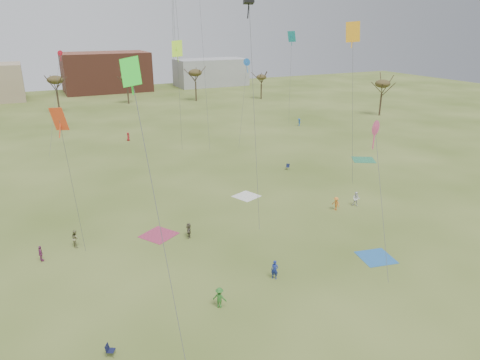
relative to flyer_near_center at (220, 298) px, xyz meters
name	(u,v)px	position (x,y,z in m)	size (l,w,h in m)	color
ground	(303,286)	(7.33, -0.43, -0.84)	(260.00, 260.00, 0.00)	#3C5119
flyer_near_center	(220,298)	(0.00, 0.00, 0.00)	(1.09, 0.63, 1.69)	#2A6923
flyer_near_right	(275,270)	(5.80, 1.63, 0.00)	(0.62, 0.41, 1.69)	navy
spectator_fore_b	(76,238)	(-8.81, 15.03, 0.02)	(0.84, 0.66, 1.73)	#828053
spectator_fore_c	(189,230)	(1.76, 12.03, -0.06)	(1.46, 0.46, 1.57)	brown
flyer_mid_b	(336,204)	(19.53, 11.11, -0.04)	(1.04, 0.60, 1.61)	orange
spectator_mid_d	(41,254)	(-12.01, 13.43, -0.07)	(0.91, 0.38, 1.55)	#903C6D
spectator_mid_e	(356,199)	(22.43, 11.04, 0.04)	(0.86, 0.67, 1.76)	silver
flyer_far_b	(128,137)	(4.62, 53.69, -0.06)	(0.76, 0.50, 1.56)	maroon
flyer_far_c	(299,122)	(40.04, 50.45, -0.06)	(1.01, 0.58, 1.57)	#215199
blanket_blue	(376,258)	(16.11, 0.55, -0.84)	(2.96, 2.96, 0.03)	#2766AB
blanket_cream	(246,196)	(12.04, 19.45, -0.84)	(2.78, 2.78, 0.03)	white
blanket_plum	(159,235)	(-0.89, 13.84, -0.84)	(3.08, 3.08, 0.03)	#A13150
blanket_olive	(363,160)	(35.87, 25.21, -0.84)	(3.41, 3.41, 0.03)	#2D7C52
camp_chair_left	(111,352)	(-8.50, -1.68, -0.59)	(0.72, 0.71, 0.87)	#121633
camp_chair_right	(288,168)	(22.33, 26.32, -0.59)	(0.74, 0.74, 0.87)	#161D3D
kites_aloft	(224,21)	(11.60, 24.86, 19.99)	(62.73, 57.83, 27.76)	#DA4472
tree_line	(101,86)	(4.48, 78.69, 6.24)	(117.44, 49.32, 8.91)	#3A2B1E
building_brick	(106,72)	(12.33, 119.57, 5.16)	(26.00, 16.00, 12.00)	brown
building_grey	(211,72)	(47.33, 117.57, 3.66)	(24.00, 12.00, 9.00)	gray
radio_tower	(175,27)	(37.33, 124.57, 18.36)	(1.51, 1.72, 41.00)	#9EA3A8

